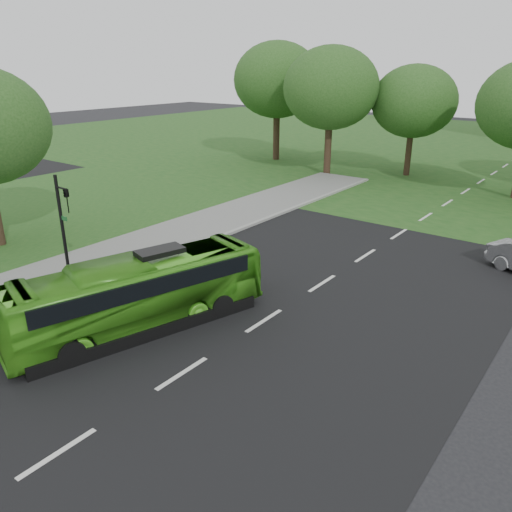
{
  "coord_description": "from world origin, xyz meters",
  "views": [
    {
      "loc": [
        9.15,
        -10.46,
        8.39
      ],
      "look_at": [
        -1.55,
        3.57,
        1.6
      ],
      "focal_mm": 35.0,
      "sensor_mm": 36.0,
      "label": 1
    }
  ],
  "objects_px": {
    "tree_park_b": "(414,101)",
    "bus": "(139,294)",
    "traffic_light": "(64,224)",
    "tree_park_a": "(331,88)",
    "tree_park_f": "(277,80)"
  },
  "relations": [
    {
      "from": "tree_park_b",
      "to": "tree_park_f",
      "type": "distance_m",
      "value": 12.63
    },
    {
      "from": "tree_park_a",
      "to": "bus",
      "type": "distance_m",
      "value": 27.87
    },
    {
      "from": "tree_park_a",
      "to": "bus",
      "type": "bearing_deg",
      "value": -73.51
    },
    {
      "from": "tree_park_a",
      "to": "tree_park_b",
      "type": "distance_m",
      "value": 6.49
    },
    {
      "from": "bus",
      "to": "tree_park_f",
      "type": "bearing_deg",
      "value": 133.39
    },
    {
      "from": "tree_park_a",
      "to": "tree_park_b",
      "type": "height_order",
      "value": "tree_park_a"
    },
    {
      "from": "tree_park_b",
      "to": "traffic_light",
      "type": "relative_size",
      "value": 1.86
    },
    {
      "from": "tree_park_a",
      "to": "tree_park_f",
      "type": "xyz_separation_m",
      "value": [
        -7.16,
        2.95,
        0.41
      ]
    },
    {
      "from": "traffic_light",
      "to": "bus",
      "type": "bearing_deg",
      "value": -10.22
    },
    {
      "from": "tree_park_a",
      "to": "traffic_light",
      "type": "relative_size",
      "value": 2.15
    },
    {
      "from": "tree_park_f",
      "to": "tree_park_a",
      "type": "bearing_deg",
      "value": -22.38
    },
    {
      "from": "tree_park_b",
      "to": "traffic_light",
      "type": "xyz_separation_m",
      "value": [
        -2.24,
        -29.28,
        -3.04
      ]
    },
    {
      "from": "tree_park_b",
      "to": "bus",
      "type": "relative_size",
      "value": 0.96
    },
    {
      "from": "tree_park_b",
      "to": "bus",
      "type": "xyz_separation_m",
      "value": [
        2.37,
        -29.69,
        -4.5
      ]
    },
    {
      "from": "tree_park_b",
      "to": "tree_park_a",
      "type": "bearing_deg",
      "value": -147.08
    }
  ]
}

